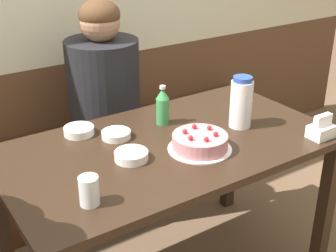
% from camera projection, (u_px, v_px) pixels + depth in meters
% --- Properties ---
extents(bench_seat, '(2.44, 0.38, 0.46)m').
position_uv_depth(bench_seat, '(92.00, 168.00, 2.82)').
color(bench_seat, '#472314').
rests_on(bench_seat, ground_plane).
extents(dining_table, '(1.42, 0.79, 0.75)m').
position_uv_depth(dining_table, '(169.00, 162.00, 2.01)').
color(dining_table, black).
rests_on(dining_table, ground_plane).
extents(birthday_cake, '(0.26, 0.26, 0.09)m').
position_uv_depth(birthday_cake, '(200.00, 142.00, 1.90)').
color(birthday_cake, white).
rests_on(birthday_cake, dining_table).
extents(water_pitcher, '(0.10, 0.10, 0.24)m').
position_uv_depth(water_pitcher, '(241.00, 102.00, 2.07)').
color(water_pitcher, white).
rests_on(water_pitcher, dining_table).
extents(soju_bottle, '(0.06, 0.06, 0.18)m').
position_uv_depth(soju_bottle, '(163.00, 106.00, 2.11)').
color(soju_bottle, '#388E4C').
rests_on(soju_bottle, dining_table).
extents(napkin_holder, '(0.11, 0.08, 0.11)m').
position_uv_depth(napkin_holder, '(321.00, 129.00, 2.00)').
color(napkin_holder, white).
rests_on(napkin_holder, dining_table).
extents(bowl_soup_white, '(0.13, 0.13, 0.03)m').
position_uv_depth(bowl_soup_white, '(116.00, 134.00, 2.01)').
color(bowl_soup_white, white).
rests_on(bowl_soup_white, dining_table).
extents(bowl_rice_small, '(0.13, 0.13, 0.04)m').
position_uv_depth(bowl_rice_small, '(131.00, 156.00, 1.83)').
color(bowl_rice_small, white).
rests_on(bowl_rice_small, dining_table).
extents(bowl_side_dish, '(0.13, 0.13, 0.03)m').
position_uv_depth(bowl_side_dish, '(79.00, 131.00, 2.04)').
color(bowl_side_dish, white).
rests_on(bowl_side_dish, dining_table).
extents(glass_water_tall, '(0.07, 0.07, 0.10)m').
position_uv_depth(glass_water_tall, '(89.00, 191.00, 1.54)').
color(glass_water_tall, silver).
rests_on(glass_water_tall, dining_table).
extents(person_pale_blue_shirt, '(0.38, 0.38, 1.25)m').
position_uv_depth(person_pale_blue_shirt, '(106.00, 117.00, 2.53)').
color(person_pale_blue_shirt, '#33333D').
rests_on(person_pale_blue_shirt, ground_plane).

